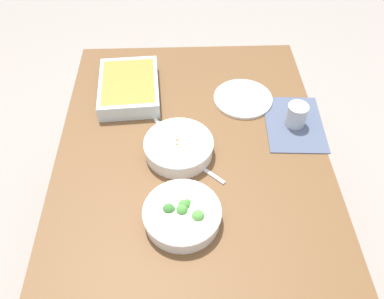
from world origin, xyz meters
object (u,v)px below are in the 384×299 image
drink_cup (296,116)px  side_plate (243,99)px  stew_bowl (179,147)px  broccoli_bowl (182,214)px  spoon_by_stew (197,164)px  baking_dish (129,86)px  fork_on_table (155,119)px

drink_cup → side_plate: bearing=-129.3°
stew_bowl → broccoli_bowl: size_ratio=1.02×
broccoli_bowl → side_plate: bearing=155.3°
broccoli_bowl → spoon_by_stew: size_ratio=1.61×
broccoli_bowl → baking_dish: size_ratio=0.72×
spoon_by_stew → fork_on_table: spoon_by_stew is taller
spoon_by_stew → fork_on_table: (-0.22, -0.14, -0.00)m
spoon_by_stew → side_plate: bearing=149.1°
side_plate → stew_bowl: bearing=-43.3°
spoon_by_stew → baking_dish: bearing=-146.6°
drink_cup → side_plate: size_ratio=0.39×
baking_dish → spoon_by_stew: bearing=33.4°
side_plate → spoon_by_stew: size_ratio=1.57×
side_plate → baking_dish: bearing=-97.0°
fork_on_table → baking_dish: bearing=-146.0°
broccoli_bowl → side_plate: broccoli_bowl is taller
drink_cup → baking_dish: bearing=-107.6°
stew_bowl → baking_dish: baking_dish is taller
fork_on_table → drink_cup: bearing=85.4°
stew_bowl → baking_dish: bearing=-149.5°
drink_cup → side_plate: 0.22m
side_plate → spoon_by_stew: (0.31, -0.19, -0.00)m
stew_bowl → side_plate: (-0.26, 0.24, -0.03)m
broccoli_bowl → spoon_by_stew: 0.21m
baking_dish → fork_on_table: 0.18m
baking_dish → drink_cup: 0.62m
baking_dish → side_plate: size_ratio=1.42×
stew_bowl → side_plate: stew_bowl is taller
baking_dish → drink_cup: drink_cup is taller
drink_cup → spoon_by_stew: drink_cup is taller
fork_on_table → spoon_by_stew: bearing=32.9°
side_plate → spoon_by_stew: side_plate is taller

